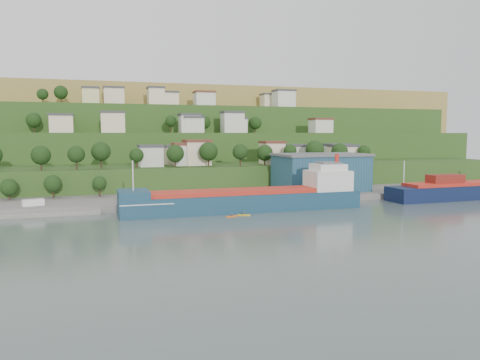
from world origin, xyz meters
name	(u,v)px	position (x,y,z in m)	size (l,w,h in m)	color
ground	(240,216)	(0.00, 0.00, 0.00)	(500.00, 500.00, 0.00)	#445250
quay	(271,199)	(20.00, 28.00, 0.00)	(220.00, 26.00, 4.00)	slate
pebble_beach	(24,213)	(-55.00, 22.00, 0.00)	(40.00, 18.00, 2.40)	slate
hillside	(156,169)	(0.03, 168.70, 0.08)	(360.00, 210.65, 96.00)	#284719
cargo_ship_near	(251,200)	(5.79, 7.53, 2.81)	(68.46, 11.06, 17.60)	navy
cargo_ship_far	(475,190)	(86.12, 8.76, 2.59)	(60.55, 11.11, 16.40)	#0B1A34
warehouse	(321,172)	(38.78, 29.18, 8.43)	(31.38, 19.63, 12.80)	navy
caravan	(33,204)	(-52.55, 21.18, 2.48)	(5.48, 2.28, 2.56)	white
dinghy	(65,206)	(-44.46, 21.02, 1.55)	(3.53, 1.33, 0.71)	silver
kayak_orange	(232,216)	(-2.35, -0.82, 0.25)	(3.39, 1.33, 0.84)	orange
kayak_yellow	(244,214)	(1.22, 0.14, 0.26)	(3.50, 1.97, 0.89)	gold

